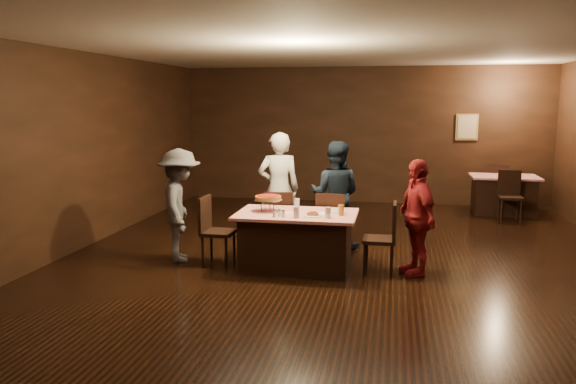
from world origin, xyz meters
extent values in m
plane|color=black|center=(0.00, 0.00, 0.00)|extent=(10.00, 10.00, 0.00)
cube|color=silver|center=(0.00, 0.00, 3.00)|extent=(8.00, 10.00, 0.04)
cube|color=black|center=(0.00, 5.00, 1.50)|extent=(8.00, 0.04, 3.00)
cube|color=black|center=(0.00, -5.00, 1.50)|extent=(8.00, 0.04, 3.00)
cube|color=black|center=(-4.00, 0.00, 1.50)|extent=(0.04, 10.00, 3.00)
cube|color=tan|center=(2.20, 4.97, 1.70)|extent=(0.46, 0.03, 0.56)
cube|color=beige|center=(2.20, 4.95, 1.70)|extent=(0.38, 0.01, 0.48)
cube|color=#BA100C|center=(-0.56, -0.31, 0.39)|extent=(1.60, 1.00, 0.77)
cube|color=#A50B16|center=(2.87, 4.19, 0.39)|extent=(1.30, 0.90, 0.77)
cube|color=black|center=(-0.96, 0.44, 0.47)|extent=(0.48, 0.48, 0.95)
cube|color=black|center=(-0.16, 0.44, 0.47)|extent=(0.45, 0.45, 0.95)
cube|color=black|center=(-1.66, -0.31, 0.47)|extent=(0.44, 0.44, 0.95)
cube|color=black|center=(0.54, -0.31, 0.47)|extent=(0.43, 0.43, 0.95)
cube|color=black|center=(2.87, 3.49, 0.47)|extent=(0.42, 0.42, 0.95)
cube|color=black|center=(2.87, 4.79, 0.47)|extent=(0.50, 0.50, 0.95)
imported|color=silver|center=(-1.06, 0.94, 0.89)|extent=(0.74, 0.59, 1.78)
imported|color=black|center=(-0.18, 0.98, 0.82)|extent=(0.86, 0.70, 1.65)
imported|color=#4E4D51|center=(-2.25, -0.22, 0.80)|extent=(0.90, 1.17, 1.60)
imported|color=maroon|center=(1.01, -0.25, 0.76)|extent=(0.69, 0.97, 1.52)
cylinder|color=black|center=(-0.96, -0.16, 0.84)|extent=(0.01, 0.01, 0.15)
cylinder|color=black|center=(-1.05, -0.31, 0.84)|extent=(0.01, 0.01, 0.15)
cylinder|color=black|center=(-0.88, -0.31, 0.84)|extent=(0.01, 0.01, 0.15)
cylinder|color=silver|center=(-0.96, -0.26, 0.93)|extent=(0.38, 0.38, 0.01)
cylinder|color=#B27233|center=(-0.96, -0.26, 0.96)|extent=(0.35, 0.35, 0.05)
cylinder|color=#A5140C|center=(-0.96, -0.26, 0.98)|extent=(0.30, 0.30, 0.01)
cylinder|color=white|center=(-0.31, -0.49, 0.78)|extent=(0.25, 0.25, 0.01)
cylinder|color=#B27233|center=(-0.31, -0.49, 0.81)|extent=(0.18, 0.18, 0.04)
cylinder|color=#A5140C|center=(-0.31, -0.49, 0.83)|extent=(0.14, 0.14, 0.01)
cylinder|color=white|center=(-0.01, -0.16, 0.78)|extent=(0.25, 0.25, 0.01)
cylinder|color=silver|center=(-0.51, -0.61, 0.84)|extent=(0.08, 0.08, 0.14)
cylinder|color=silver|center=(-0.11, -0.56, 0.84)|extent=(0.08, 0.08, 0.14)
cylinder|color=#BF7F26|center=(0.04, -0.36, 0.84)|extent=(0.08, 0.08, 0.14)
cylinder|color=silver|center=(-0.61, -0.01, 0.84)|extent=(0.08, 0.08, 0.14)
cylinder|color=silver|center=(-0.74, -0.56, 0.81)|extent=(0.04, 0.04, 0.08)
cylinder|color=silver|center=(-0.74, -0.56, 0.85)|extent=(0.05, 0.05, 0.02)
cylinder|color=silver|center=(-0.68, -0.61, 0.81)|extent=(0.04, 0.04, 0.08)
cylinder|color=silver|center=(-0.68, -0.61, 0.85)|extent=(0.05, 0.05, 0.02)
cylinder|color=silver|center=(-0.80, -0.61, 0.81)|extent=(0.04, 0.04, 0.08)
cylinder|color=silver|center=(-0.80, -0.61, 0.85)|extent=(0.05, 0.05, 0.02)
cube|color=white|center=(-0.26, -0.31, 0.77)|extent=(0.19, 0.19, 0.01)
cube|color=white|center=(-0.71, -0.36, 0.77)|extent=(0.21, 0.21, 0.01)
camera|label=1|loc=(0.70, -7.55, 2.25)|focal=35.00mm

